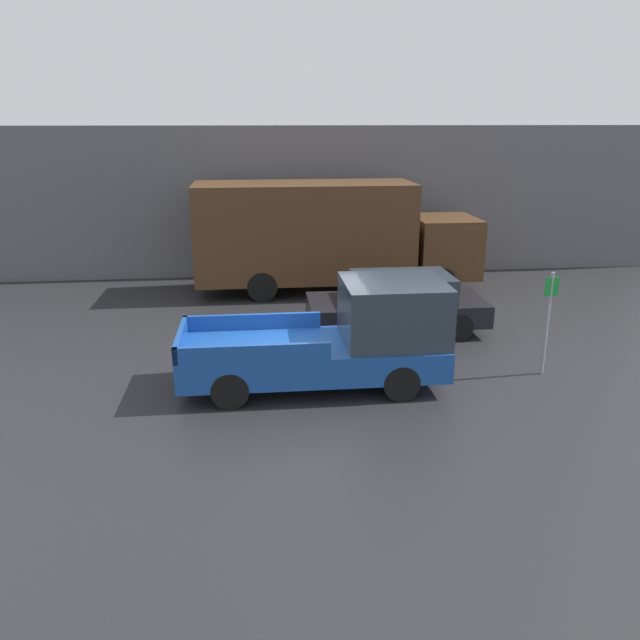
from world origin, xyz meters
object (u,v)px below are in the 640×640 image
at_px(pickup_truck, 342,339).
at_px(delivery_truck, 326,234).
at_px(car, 398,303).
at_px(newspaper_box, 303,260).
at_px(parking_sign, 548,318).

distance_m(pickup_truck, delivery_truck, 7.59).
height_order(car, delivery_truck, delivery_truck).
height_order(delivery_truck, newspaper_box, delivery_truck).
xyz_separation_m(parking_sign, newspaper_box, (-4.48, 9.40, -0.71)).
bearing_deg(parking_sign, delivery_truck, 117.61).
bearing_deg(delivery_truck, car, -72.11).
relative_size(delivery_truck, newspaper_box, 7.77).
xyz_separation_m(pickup_truck, parking_sign, (4.43, 0.07, 0.28)).
xyz_separation_m(delivery_truck, parking_sign, (3.90, -7.46, -0.54)).
height_order(pickup_truck, car, pickup_truck).
height_order(delivery_truck, parking_sign, delivery_truck).
bearing_deg(newspaper_box, pickup_truck, -89.69).
xyz_separation_m(car, delivery_truck, (-1.39, 4.31, 1.05)).
height_order(pickup_truck, parking_sign, parking_sign).
bearing_deg(delivery_truck, pickup_truck, -93.99).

